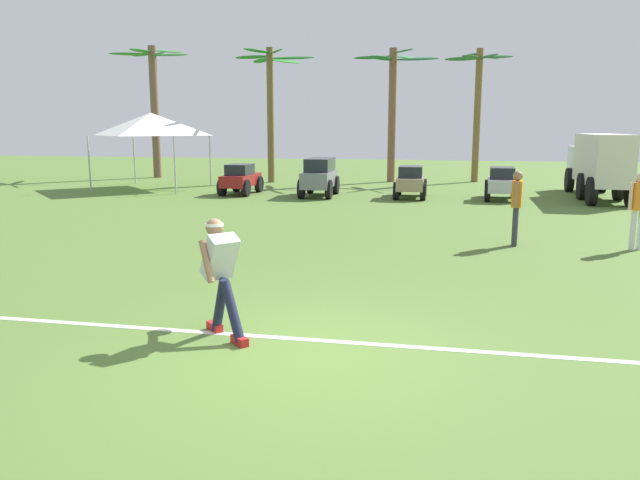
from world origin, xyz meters
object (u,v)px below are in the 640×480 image
at_px(frisbee_in_flight, 216,269).
at_px(parked_car_slot_a, 241,179).
at_px(teammate_near_sideline, 516,201).
at_px(palm_tree_left_of_centre, 271,99).
at_px(event_tent, 151,124).
at_px(parked_car_slot_d, 501,183).
at_px(box_truck, 598,162).
at_px(palm_tree_right_of_centre, 393,103).
at_px(palm_tree_far_left, 154,101).
at_px(teammate_midfield, 639,204).
at_px(palm_tree_far_right, 478,102).
at_px(parked_car_slot_c, 411,181).
at_px(frisbee_thrower, 221,271).
at_px(parked_car_slot_b, 319,176).

bearing_deg(frisbee_in_flight, parked_car_slot_a, 107.73).
height_order(teammate_near_sideline, palm_tree_left_of_centre, palm_tree_left_of_centre).
bearing_deg(parked_car_slot_a, event_tent, 162.12).
xyz_separation_m(parked_car_slot_d, box_truck, (3.27, 1.12, 0.67)).
xyz_separation_m(frisbee_in_flight, palm_tree_right_of_centre, (0.28, 20.77, 2.78)).
distance_m(teammate_near_sideline, palm_tree_far_left, 21.38).
xyz_separation_m(teammate_midfield, palm_tree_far_right, (-2.64, 15.33, 2.56)).
xyz_separation_m(teammate_near_sideline, parked_car_slot_c, (-2.70, 8.50, -0.38)).
relative_size(frisbee_thrower, parked_car_slot_d, 0.63).
relative_size(teammate_midfield, parked_car_slot_a, 0.71).
bearing_deg(parked_car_slot_b, event_tent, 169.08).
height_order(frisbee_thrower, box_truck, box_truck).
height_order(frisbee_in_flight, parked_car_slot_b, parked_car_slot_b).
xyz_separation_m(frisbee_thrower, box_truck, (7.60, 16.28, 0.44)).
distance_m(box_truck, event_tent, 16.65).
xyz_separation_m(frisbee_in_flight, box_truck, (7.85, 15.78, 0.55)).
relative_size(teammate_near_sideline, palm_tree_far_left, 0.25).
height_order(frisbee_in_flight, parked_car_slot_a, parked_car_slot_a).
height_order(frisbee_thrower, teammate_midfield, teammate_midfield).
bearing_deg(palm_tree_far_right, teammate_midfield, -80.25).
distance_m(parked_car_slot_b, palm_tree_far_right, 9.41).
relative_size(frisbee_in_flight, teammate_near_sideline, 0.22).
relative_size(parked_car_slot_a, palm_tree_right_of_centre, 0.38).
xyz_separation_m(frisbee_in_flight, event_tent, (-8.75, 15.83, 1.85)).
xyz_separation_m(frisbee_in_flight, teammate_near_sideline, (4.23, 6.11, 0.25)).
height_order(parked_car_slot_d, event_tent, event_tent).
relative_size(teammate_near_sideline, parked_car_slot_b, 0.64).
height_order(parked_car_slot_c, parked_car_slot_d, same).
height_order(frisbee_in_flight, teammate_near_sideline, teammate_near_sideline).
xyz_separation_m(frisbee_thrower, palm_tree_far_left, (-11.29, 21.33, 2.85)).
xyz_separation_m(palm_tree_right_of_centre, event_tent, (-9.03, -4.94, -0.93)).
xyz_separation_m(teammate_near_sideline, parked_car_slot_d, (0.36, 8.55, -0.38)).
height_order(teammate_midfield, parked_car_slot_a, teammate_midfield).
bearing_deg(parked_car_slot_a, parked_car_slot_c, 1.02).
bearing_deg(palm_tree_right_of_centre, frisbee_in_flight, -90.78).
distance_m(frisbee_in_flight, parked_car_slot_c, 14.70).
relative_size(frisbee_thrower, frisbee_in_flight, 4.02).
bearing_deg(palm_tree_left_of_centre, palm_tree_right_of_centre, 14.72).
bearing_deg(palm_tree_far_left, parked_car_slot_a, -44.66).
bearing_deg(parked_car_slot_b, teammate_midfield, -45.20).
distance_m(palm_tree_far_right, event_tent, 13.93).
bearing_deg(parked_car_slot_a, box_truck, 5.84).
bearing_deg(parked_car_slot_a, parked_car_slot_b, -0.72).
height_order(teammate_near_sideline, event_tent, event_tent).
bearing_deg(parked_car_slot_c, parked_car_slot_d, 0.93).
bearing_deg(frisbee_in_flight, palm_tree_right_of_centre, 89.22).
distance_m(frisbee_thrower, palm_tree_left_of_centre, 20.76).
height_order(teammate_midfield, parked_car_slot_d, teammate_midfield).
bearing_deg(frisbee_thrower, parked_car_slot_b, 97.37).
bearing_deg(palm_tree_far_left, parked_car_slot_c, -26.31).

